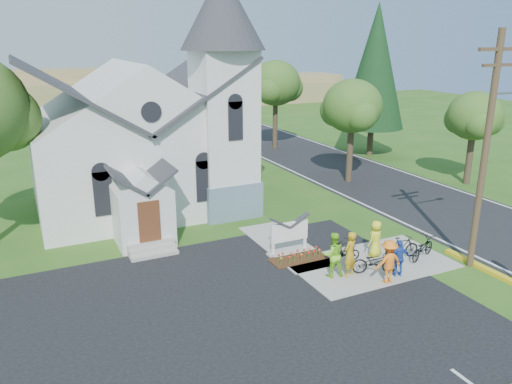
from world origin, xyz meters
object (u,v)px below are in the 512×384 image
cyclist_0 (350,254)px  bike_0 (375,262)px  cyclist_4 (376,239)px  bike_2 (345,254)px  bike_1 (344,250)px  bike_3 (402,247)px  bike_4 (422,248)px  church_sign (289,232)px  cyclist_1 (333,254)px  cyclist_2 (399,258)px  cyclist_3 (388,261)px  utility_pole (487,145)px

cyclist_0 → bike_0: 1.24m
cyclist_4 → bike_0: bearing=35.6°
bike_0 → bike_2: (-0.50, 1.47, -0.11)m
bike_0 → bike_1: bike_0 is taller
bike_3 → bike_4: bike_3 is taller
church_sign → bike_1: 2.63m
bike_0 → cyclist_1: size_ratio=1.01×
bike_1 → cyclist_2: bearing=-170.3°
cyclist_4 → cyclist_1: bearing=0.2°
bike_0 → cyclist_3: (-0.04, -0.87, 0.40)m
church_sign → cyclist_4: (3.29, -2.15, -0.12)m
bike_4 → cyclist_3: bearing=89.9°
cyclist_0 → bike_3: bearing=163.4°
church_sign → cyclist_0: cyclist_0 is taller
bike_4 → bike_0: bearing=74.1°
cyclist_3 → bike_0: bearing=-89.4°
bike_2 → cyclist_3: size_ratio=0.83×
cyclist_0 → bike_2: (0.61, 1.17, -0.58)m
bike_1 → bike_3: 2.70m
cyclist_0 → bike_0: cyclist_0 is taller
cyclist_1 → cyclist_3: cyclist_1 is taller
bike_4 → cyclist_2: bearing=91.2°
cyclist_0 → cyclist_2: bearing=129.6°
church_sign → cyclist_1: bearing=-81.9°
church_sign → cyclist_2: 5.08m
church_sign → bike_0: 4.17m
bike_4 → cyclist_4: bearing=36.8°
church_sign → bike_1: (1.70, -1.96, -0.47)m
bike_0 → church_sign: bearing=55.0°
bike_1 → cyclist_2: cyclist_2 is taller
cyclist_2 → bike_4: 2.36m
cyclist_1 → cyclist_3: 2.24m
utility_pole → cyclist_3: (-4.43, 0.30, -4.44)m
bike_3 → bike_0: bearing=116.9°
cyclist_0 → cyclist_1: bearing=-48.3°
cyclist_0 → cyclist_2: (1.85, -0.92, -0.18)m
church_sign → bike_2: 2.72m
church_sign → bike_4: 6.05m
cyclist_1 → bike_2: bearing=-130.7°
church_sign → cyclist_0: (1.06, -3.24, 0.00)m
utility_pole → cyclist_4: bearing=142.0°
church_sign → cyclist_1: size_ratio=1.14×
utility_pole → bike_3: (-2.31, 1.88, -4.84)m
utility_pole → cyclist_2: (-3.65, 0.55, -4.55)m
bike_3 → cyclist_0: bearing=105.5°
bike_0 → bike_3: 2.20m
church_sign → utility_pole: bearing=-35.6°
cyclist_2 → bike_2: (-1.24, 2.09, -0.40)m
cyclist_3 → bike_3: 2.68m
cyclist_3 → bike_1: bearing=-76.8°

